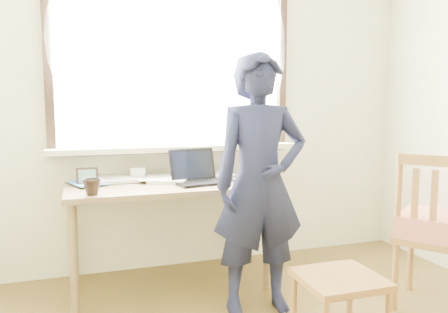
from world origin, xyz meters
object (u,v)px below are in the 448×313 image
object	(u,v)px
laptop	(197,175)
person	(260,184)
mug_dark	(92,187)
desk	(167,194)
side_chair	(438,228)
mug_white	(138,174)
work_chair	(340,288)

from	to	relation	value
laptop	person	world-z (taller)	person
laptop	mug_dark	distance (m)	0.73
desk	laptop	size ratio (longest dim) A/B	3.52
laptop	mug_dark	bearing A→B (deg)	-163.33
desk	person	world-z (taller)	person
laptop	person	bearing A→B (deg)	-63.57
side_chair	mug_white	bearing A→B (deg)	146.15
mug_white	mug_dark	distance (m)	0.57
mug_dark	person	distance (m)	1.00
desk	side_chair	size ratio (longest dim) A/B	1.38
laptop	person	size ratio (longest dim) A/B	0.24
side_chair	person	xyz separation A→B (m)	(-1.03, 0.35, 0.27)
work_chair	laptop	bearing A→B (deg)	112.17
laptop	side_chair	size ratio (longest dim) A/B	0.39
person	mug_dark	bearing A→B (deg)	167.32
side_chair	person	size ratio (longest dim) A/B	0.62
laptop	person	xyz separation A→B (m)	(0.25, -0.51, 0.01)
person	desk	bearing A→B (deg)	134.80
desk	mug_dark	bearing A→B (deg)	-154.15
mug_dark	side_chair	distance (m)	2.10
mug_dark	mug_white	bearing A→B (deg)	54.23
work_chair	person	xyz separation A→B (m)	(-0.19, 0.58, 0.44)
laptop	desk	bearing A→B (deg)	170.96
laptop	mug_white	world-z (taller)	laptop
laptop	work_chair	xyz separation A→B (m)	(0.44, -1.09, -0.43)
laptop	side_chair	bearing A→B (deg)	-33.79
desk	laptop	world-z (taller)	laptop
mug_white	mug_dark	xyz separation A→B (m)	(-0.33, -0.46, 0.00)
desk	person	distance (m)	0.72
desk	mug_dark	size ratio (longest dim) A/B	12.70
laptop	mug_white	distance (m)	0.45
desk	person	bearing A→B (deg)	-50.01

